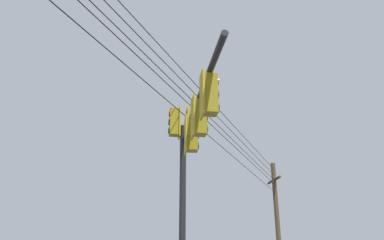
% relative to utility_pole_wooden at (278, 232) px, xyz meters
% --- Properties ---
extents(signal_mast_assembly, '(5.70, 3.16, 7.24)m').
position_rel_utility_pole_wooden_xyz_m(signal_mast_assembly, '(16.22, -0.65, 0.52)').
color(signal_mast_assembly, black).
rests_on(signal_mast_assembly, ground).
extents(utility_pole_wooden, '(1.80, 1.09, 9.25)m').
position_rel_utility_pole_wooden_xyz_m(utility_pole_wooden, '(0.00, 0.00, 0.00)').
color(utility_pole_wooden, '#4C3823').
rests_on(utility_pole_wooden, ground).
extents(overhead_wire_span, '(32.76, 2.87, 2.19)m').
position_rel_utility_pole_wooden_xyz_m(overhead_wire_span, '(16.38, -1.42, 3.09)').
color(overhead_wire_span, black).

